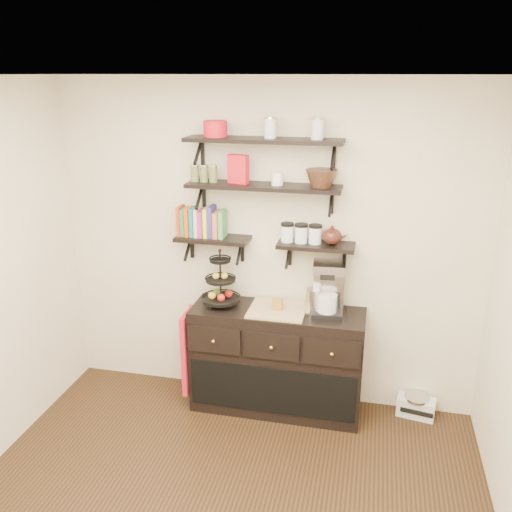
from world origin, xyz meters
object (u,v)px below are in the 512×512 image
object	(u,v)px
sideboard	(277,360)
coffee_maker	(328,289)
radio	(416,406)
fruit_stand	(221,287)

from	to	relation	value
sideboard	coffee_maker	bearing A→B (deg)	4.34
sideboard	coffee_maker	world-z (taller)	coffee_maker
coffee_maker	radio	world-z (taller)	coffee_maker
fruit_stand	coffee_maker	world-z (taller)	fruit_stand
sideboard	coffee_maker	size ratio (longest dim) A/B	3.18
fruit_stand	coffee_maker	size ratio (longest dim) A/B	1.05
sideboard	radio	world-z (taller)	sideboard
sideboard	fruit_stand	xyz separation A→B (m)	(-0.47, 0.00, 0.61)
radio	coffee_maker	bearing A→B (deg)	-162.59
fruit_stand	sideboard	bearing A→B (deg)	-0.38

